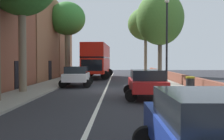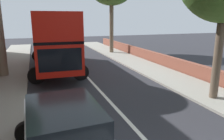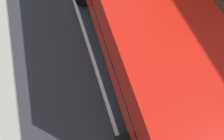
# 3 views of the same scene
# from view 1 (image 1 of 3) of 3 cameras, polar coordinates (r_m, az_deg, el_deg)

# --- Properties ---
(ground_plane) EXTENTS (84.00, 84.00, 0.00)m
(ground_plane) POSITION_cam_1_polar(r_m,az_deg,el_deg) (20.01, -1.34, -4.11)
(ground_plane) COLOR #28282D
(road_centre_line) EXTENTS (0.16, 54.00, 0.01)m
(road_centre_line) POSITION_cam_1_polar(r_m,az_deg,el_deg) (20.01, -1.34, -4.10)
(road_centre_line) COLOR silver
(road_centre_line) RESTS_ON ground
(sidewalk_left) EXTENTS (2.60, 60.00, 0.12)m
(sidewalk_left) POSITION_cam_1_polar(r_m,az_deg,el_deg) (20.82, -14.96, -3.78)
(sidewalk_left) COLOR gray
(sidewalk_left) RESTS_ON ground
(sidewalk_right) EXTENTS (2.60, 60.00, 0.12)m
(sidewalk_right) POSITION_cam_1_polar(r_m,az_deg,el_deg) (20.37, 12.60, -3.88)
(sidewalk_right) COLOR gray
(sidewalk_right) RESTS_ON ground
(boundary_wall_right) EXTENTS (0.36, 54.00, 0.93)m
(boundary_wall_right) POSITION_cam_1_polar(r_m,az_deg,el_deg) (20.69, 16.82, -2.71)
(boundary_wall_right) COLOR brown
(boundary_wall_right) RESTS_ON ground
(double_decker_bus) EXTENTS (3.77, 10.47, 4.06)m
(double_decker_bus) POSITION_cam_1_polar(r_m,az_deg,el_deg) (33.60, -3.15, 2.36)
(double_decker_bus) COLOR red
(double_decker_bus) RESTS_ON ground
(parked_car_blue_right_0) EXTENTS (2.51, 4.29, 1.59)m
(parked_car_blue_right_0) POSITION_cam_1_polar(r_m,az_deg,el_deg) (5.15, 19.45, -11.70)
(parked_car_blue_right_0) COLOR #1E389E
(parked_car_blue_right_0) RESTS_ON ground
(parked_car_red_right_1) EXTENTS (2.53, 4.49, 1.61)m
(parked_car_red_right_1) POSITION_cam_1_polar(r_m,az_deg,el_deg) (15.45, 7.17, -2.49)
(parked_car_red_right_1) COLOR #AD1919
(parked_car_red_right_1) RESTS_ON ground
(parked_car_white_left_2) EXTENTS (2.64, 4.41, 1.65)m
(parked_car_white_left_2) POSITION_cam_1_polar(r_m,az_deg,el_deg) (22.69, -7.35, -1.03)
(parked_car_white_left_2) COLOR silver
(parked_car_white_left_2) RESTS_ON ground
(street_tree_right_1) EXTENTS (5.08, 5.08, 9.54)m
(street_tree_right_1) POSITION_cam_1_polar(r_m,az_deg,el_deg) (39.67, 7.02, 9.44)
(street_tree_right_1) COLOR brown
(street_tree_right_1) RESTS_ON sidewalk_right
(street_tree_left_2) EXTENTS (4.28, 4.28, 8.92)m
(street_tree_left_2) POSITION_cam_1_polar(r_m,az_deg,el_deg) (33.26, -9.29, 10.30)
(street_tree_left_2) COLOR #7A6B56
(street_tree_left_2) RESTS_ON sidewalk_left
(street_tree_right_3) EXTENTS (4.21, 4.21, 8.14)m
(street_tree_right_3) POSITION_cam_1_polar(r_m,az_deg,el_deg) (25.11, 9.96, 10.49)
(street_tree_right_3) COLOR brown
(street_tree_right_3) RESTS_ON sidewalk_right
(lamppost_right) EXTENTS (0.32, 0.32, 6.31)m
(lamppost_right) POSITION_cam_1_polar(r_m,az_deg,el_deg) (19.59, 11.32, 6.87)
(lamppost_right) COLOR black
(lamppost_right) RESTS_ON sidewalk_right
(litter_bin_right) EXTENTS (0.55, 0.55, 1.03)m
(litter_bin_right) POSITION_cam_1_polar(r_m,az_deg,el_deg) (17.34, 15.95, -3.00)
(litter_bin_right) COLOR black
(litter_bin_right) RESTS_ON sidewalk_right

